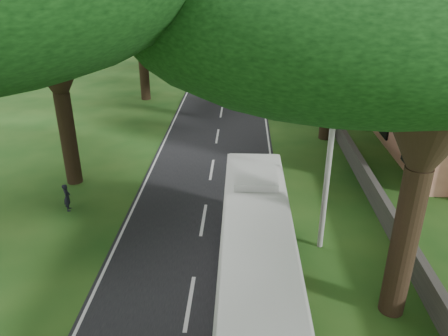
# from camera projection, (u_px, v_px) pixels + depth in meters

# --- Properties ---
(road) EXTENTS (8.00, 120.00, 0.04)m
(road) POSITION_uv_depth(u_px,v_px,m) (221.00, 116.00, 37.39)
(road) COLOR black
(road) RESTS_ON ground
(property_wall) EXTENTS (0.35, 50.00, 1.20)m
(property_wall) POSITION_uv_depth(u_px,v_px,m) (329.00, 114.00, 35.87)
(property_wall) COLOR #383533
(property_wall) RESTS_ON ground
(pole_near) EXTENTS (1.60, 0.24, 8.00)m
(pole_near) POSITION_uv_depth(u_px,v_px,m) (329.00, 162.00, 18.18)
(pole_near) COLOR gray
(pole_near) RESTS_ON ground
(pole_mid) EXTENTS (1.60, 0.24, 8.00)m
(pole_mid) POSITION_uv_depth(u_px,v_px,m) (287.00, 65.00, 36.33)
(pole_mid) COLOR gray
(pole_mid) RESTS_ON ground
(pole_far) EXTENTS (1.60, 0.24, 8.00)m
(pole_far) POSITION_uv_depth(u_px,v_px,m) (273.00, 33.00, 54.49)
(pole_far) COLOR gray
(pole_far) RESTS_ON ground
(coach_bus) EXTENTS (2.89, 12.05, 3.55)m
(coach_bus) POSITION_uv_depth(u_px,v_px,m) (256.00, 253.00, 16.19)
(coach_bus) COLOR silver
(coach_bus) RESTS_ON ground
(distant_car_a) EXTENTS (1.92, 3.94, 1.30)m
(distant_car_a) POSITION_uv_depth(u_px,v_px,m) (217.00, 64.00, 54.08)
(distant_car_a) COLOR #B7B8BC
(distant_car_a) RESTS_ON road
(distant_car_b) EXTENTS (2.73, 4.53, 1.41)m
(distant_car_b) POSITION_uv_depth(u_px,v_px,m) (212.00, 46.00, 66.64)
(distant_car_b) COLOR navy
(distant_car_b) RESTS_ON road
(distant_car_c) EXTENTS (3.70, 5.64, 1.52)m
(distant_car_c) POSITION_uv_depth(u_px,v_px,m) (237.00, 43.00, 68.41)
(distant_car_c) COLOR #963415
(distant_car_c) RESTS_ON road
(pedestrian) EXTENTS (0.50, 0.63, 1.50)m
(pedestrian) POSITION_uv_depth(u_px,v_px,m) (67.00, 197.00, 22.57)
(pedestrian) COLOR black
(pedestrian) RESTS_ON ground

